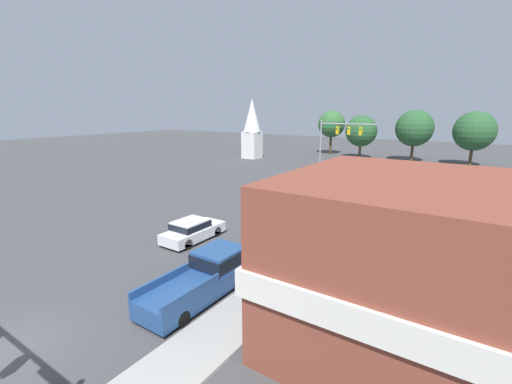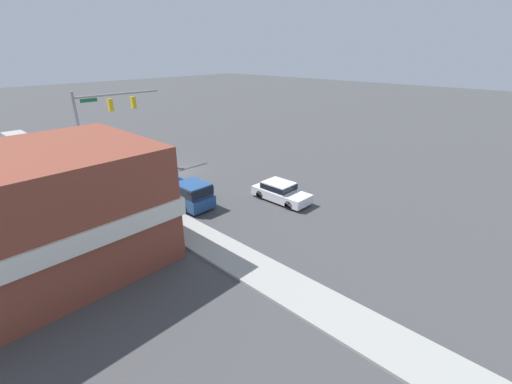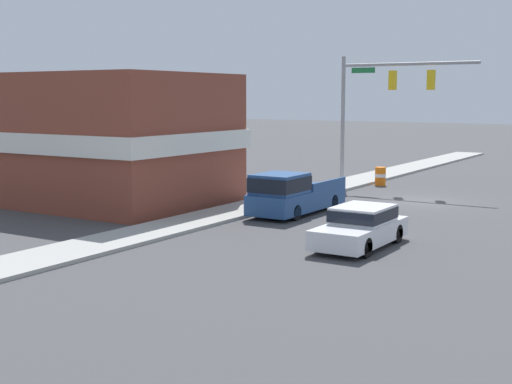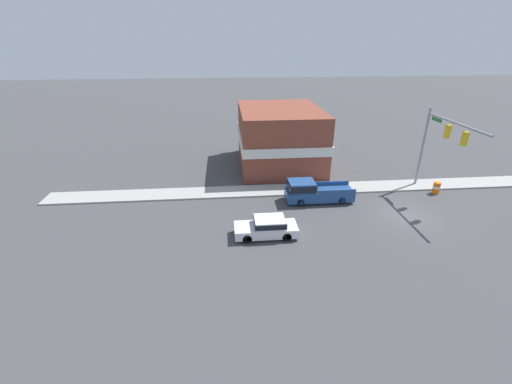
# 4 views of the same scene
# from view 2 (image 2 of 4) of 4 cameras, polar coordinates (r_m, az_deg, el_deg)

# --- Properties ---
(ground_plane) EXTENTS (200.00, 200.00, 0.00)m
(ground_plane) POSITION_cam_2_polar(r_m,az_deg,el_deg) (32.48, -13.93, 3.28)
(ground_plane) COLOR #424244
(sidewalk_curb) EXTENTS (2.40, 60.00, 0.14)m
(sidewalk_curb) POSITION_cam_2_polar(r_m,az_deg,el_deg) (30.01, -22.99, 0.62)
(sidewalk_curb) COLOR #9E9E99
(sidewalk_curb) RESTS_ON ground
(near_signal_assembly) EXTENTS (7.77, 0.49, 7.32)m
(near_signal_assembly) POSITION_cam_2_polar(r_m,az_deg,el_deg) (32.93, -23.87, 11.89)
(near_signal_assembly) COLOR gray
(near_signal_assembly) RESTS_ON ground
(car_lead) EXTENTS (1.83, 4.44, 1.39)m
(car_lead) POSITION_cam_2_polar(r_m,az_deg,el_deg) (25.33, 4.07, 0.13)
(car_lead) COLOR black
(car_lead) RESTS_ON ground
(pickup_truck_parked) EXTENTS (1.95, 5.72, 1.88)m
(pickup_truck_parked) POSITION_cam_2_polar(r_m,az_deg,el_deg) (25.09, -11.79, -0.07)
(pickup_truck_parked) COLOR black
(pickup_truck_parked) RESTS_ON ground
(construction_barrel) EXTENTS (0.63, 0.63, 1.06)m
(construction_barrel) POSITION_cam_2_polar(r_m,az_deg,el_deg) (34.64, -23.73, 4.15)
(construction_barrel) COLOR orange
(construction_barrel) RESTS_ON ground
(corner_brick_building) EXTENTS (11.11, 8.68, 6.15)m
(corner_brick_building) POSITION_cam_2_polar(r_m,az_deg,el_deg) (19.59, -32.75, -3.19)
(corner_brick_building) COLOR brown
(corner_brick_building) RESTS_ON ground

